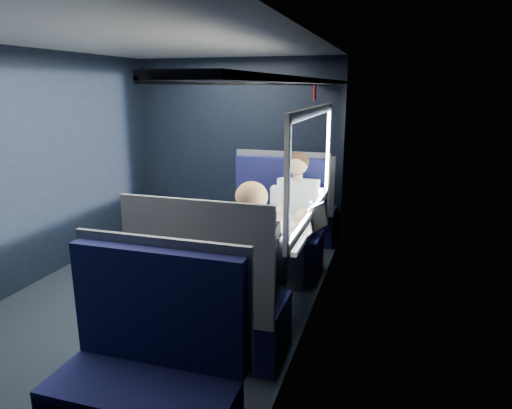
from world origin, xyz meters
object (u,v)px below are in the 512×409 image
(cup, at_px, (313,215))
(man, at_px, (295,212))
(table, at_px, (271,237))
(laptop, at_px, (311,223))
(bottle_small, at_px, (311,214))
(seat_row_back, at_px, (148,384))
(seat_bay_far, at_px, (214,305))
(seat_row_front, at_px, (294,211))
(woman, at_px, (254,260))
(seat_bay_near, at_px, (275,232))

(cup, bearing_deg, man, 126.62)
(table, bearing_deg, cup, 52.60)
(table, bearing_deg, laptop, 12.99)
(man, relative_size, laptop, 3.83)
(laptop, height_order, bottle_small, laptop)
(seat_row_back, height_order, cup, seat_row_back)
(man, height_order, laptop, man)
(table, xyz_separation_m, man, (0.07, 0.70, 0.06))
(seat_bay_far, distance_m, cup, 1.40)
(seat_row_back, relative_size, bottle_small, 5.66)
(seat_row_front, distance_m, woman, 2.54)
(seat_row_front, height_order, woman, woman)
(seat_row_front, relative_size, woman, 0.88)
(seat_bay_far, height_order, woman, woman)
(laptop, relative_size, bottle_small, 1.69)
(man, xyz_separation_m, bottle_small, (0.23, -0.43, 0.11))
(laptop, xyz_separation_m, bottle_small, (-0.04, 0.19, 0.03))
(seat_bay_far, bearing_deg, seat_row_back, -90.00)
(seat_row_front, xyz_separation_m, bottle_small, (0.48, -1.53, 0.42))
(woman, xyz_separation_m, bottle_small, (0.23, 0.98, 0.10))
(seat_bay_near, height_order, laptop, seat_bay_near)
(woman, bearing_deg, man, 90.00)
(seat_bay_far, distance_m, woman, 0.43)
(table, height_order, seat_row_front, seat_row_front)
(seat_row_front, bearing_deg, seat_bay_near, -90.51)
(table, distance_m, seat_row_back, 1.82)
(laptop, bearing_deg, woman, -108.94)
(seat_row_back, height_order, laptop, seat_row_back)
(woman, distance_m, laptop, 0.83)
(woman, height_order, bottle_small, woman)
(table, bearing_deg, seat_row_front, 95.80)
(table, distance_m, cup, 0.51)
(seat_bay_near, distance_m, seat_bay_far, 1.74)
(table, distance_m, bottle_small, 0.43)
(seat_bay_far, distance_m, seat_row_front, 2.67)
(seat_row_front, bearing_deg, man, -77.17)
(seat_bay_near, relative_size, seat_row_front, 1.09)
(seat_row_front, height_order, man, man)
(seat_bay_far, height_order, man, man)
(seat_row_front, bearing_deg, woman, -84.30)
(woman, xyz_separation_m, laptop, (0.27, 0.79, 0.07))
(table, xyz_separation_m, cup, (0.30, 0.39, 0.13))
(woman, relative_size, laptop, 3.83)
(table, distance_m, laptop, 0.37)
(man, height_order, cup, man)
(cup, bearing_deg, seat_row_back, -102.39)
(seat_row_back, bearing_deg, seat_row_front, 90.00)
(woman, xyz_separation_m, cup, (0.23, 1.10, 0.06))
(woman, bearing_deg, bottle_small, 76.74)
(seat_bay_far, bearing_deg, cup, 69.21)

